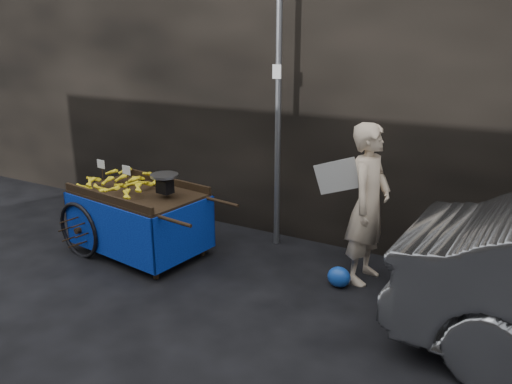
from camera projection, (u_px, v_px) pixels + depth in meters
The scene contains 6 objects.
ground at pixel (208, 274), 6.22m from camera, with size 80.00×80.00×0.00m, color black.
building_wall at pixel (323, 59), 7.45m from camera, with size 13.50×2.00×5.00m.
street_pole at pixel (278, 102), 6.56m from camera, with size 0.12×0.10×4.00m.
banana_cart at pixel (135, 197), 6.64m from camera, with size 2.45×1.36×1.27m.
vendor at pixel (368, 204), 5.83m from camera, with size 0.90×0.74×1.92m.
plastic_bag at pixel (339, 277), 5.88m from camera, with size 0.28×0.22×0.25m, color #1746AE.
Camera 1 is at (3.26, -4.61, 2.87)m, focal length 35.00 mm.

